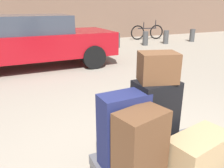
# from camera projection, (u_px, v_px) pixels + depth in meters

# --- Properties ---
(luggage_cart) EXTENTS (1.23, 0.75, 0.34)m
(luggage_cart) POSITION_uv_depth(u_px,v_px,m) (167.00, 167.00, 2.06)
(luggage_cart) COLOR #4C4C51
(luggage_cart) RESTS_ON ground_plane
(suitcase_black_rear_right) EXTENTS (0.38, 0.29, 0.69)m
(suitcase_black_rear_right) POSITION_uv_depth(u_px,v_px,m) (155.00, 117.00, 2.08)
(suitcase_black_rear_right) COLOR black
(suitcase_black_rear_right) RESTS_ON luggage_cart
(suitcase_brown_front_right) EXTENTS (0.43, 0.34, 0.59)m
(suitcase_brown_front_right) POSITION_uv_depth(u_px,v_px,m) (140.00, 147.00, 1.73)
(suitcase_brown_front_right) COLOR #51331E
(suitcase_brown_front_right) RESTS_ON luggage_cart
(duffel_bag_tan_front_left) EXTENTS (0.61, 0.40, 0.30)m
(duffel_bag_tan_front_left) POSITION_uv_depth(u_px,v_px,m) (199.00, 152.00, 1.91)
(duffel_bag_tan_front_left) COLOR #9E7F56
(duffel_bag_tan_front_left) RESTS_ON luggage_cart
(suitcase_navy_center) EXTENTS (0.42, 0.24, 0.65)m
(suitcase_navy_center) POSITION_uv_depth(u_px,v_px,m) (123.00, 130.00, 1.91)
(suitcase_navy_center) COLOR #191E47
(suitcase_navy_center) RESTS_ON luggage_cart
(duffel_bag_brown_topmost_pile) EXTENTS (0.37, 0.31, 0.26)m
(duffel_bag_brown_topmost_pile) POSITION_uv_depth(u_px,v_px,m) (158.00, 67.00, 1.93)
(duffel_bag_brown_topmost_pile) COLOR #51331E
(duffel_bag_brown_topmost_pile) RESTS_ON suitcase_black_rear_right
(parked_car) EXTENTS (4.31, 1.94, 1.42)m
(parked_car) POSITION_uv_depth(u_px,v_px,m) (32.00, 40.00, 6.21)
(parked_car) COLOR maroon
(parked_car) RESTS_ON ground_plane
(bicycle_leaning) EXTENTS (1.75, 0.34, 0.96)m
(bicycle_leaning) POSITION_uv_depth(u_px,v_px,m) (147.00, 32.00, 11.60)
(bicycle_leaning) COLOR black
(bicycle_leaning) RESTS_ON ground_plane
(bollard_kerb_near) EXTENTS (0.24, 0.24, 0.60)m
(bollard_kerb_near) POSITION_uv_depth(u_px,v_px,m) (117.00, 40.00, 9.34)
(bollard_kerb_near) COLOR #383838
(bollard_kerb_near) RESTS_ON ground_plane
(bollard_kerb_mid) EXTENTS (0.24, 0.24, 0.60)m
(bollard_kerb_mid) POSITION_uv_depth(u_px,v_px,m) (145.00, 38.00, 9.88)
(bollard_kerb_mid) COLOR #383838
(bollard_kerb_mid) RESTS_ON ground_plane
(bollard_kerb_far) EXTENTS (0.24, 0.24, 0.60)m
(bollard_kerb_far) POSITION_uv_depth(u_px,v_px,m) (166.00, 37.00, 10.31)
(bollard_kerb_far) COLOR #383838
(bollard_kerb_far) RESTS_ON ground_plane
(bollard_corner) EXTENTS (0.24, 0.24, 0.60)m
(bollard_corner) POSITION_uv_depth(u_px,v_px,m) (192.00, 35.00, 10.92)
(bollard_corner) COLOR #383838
(bollard_corner) RESTS_ON ground_plane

